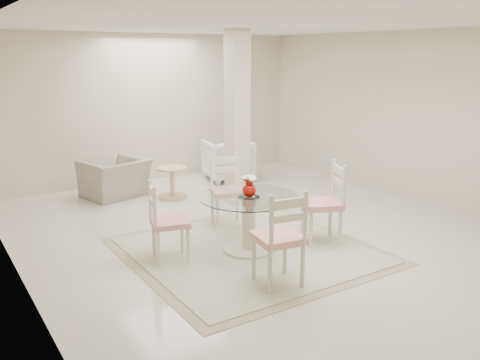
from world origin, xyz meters
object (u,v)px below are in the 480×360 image
dining_chair_north (226,185)px  dining_chair_west (164,216)px  recliner_taupe (115,178)px  column (237,119)px  armchair_white (228,160)px  red_vase (249,186)px  dining_chair_east (328,197)px  dining_chair_south (282,232)px  side_table (172,184)px  dining_table (249,224)px

dining_chair_north → dining_chair_west: 1.45m
dining_chair_north → recliner_taupe: dining_chair_north is taller
column → armchair_white: (0.66, 1.37, -0.97)m
red_vase → dining_chair_east: bearing=-16.3°
dining_chair_west → red_vase: bearing=-90.8°
dining_chair_south → recliner_taupe: size_ratio=1.17×
recliner_taupe → side_table: (0.78, -0.57, -0.08)m
dining_chair_west → recliner_taupe: bearing=6.1°
column → dining_chair_south: (-1.30, -2.86, -0.75)m
dining_table → armchair_white: bearing=62.4°
dining_chair_east → armchair_white: bearing=-167.4°
dining_chair_east → recliner_taupe: size_ratio=1.17×
dining_chair_north → side_table: (-0.03, 1.69, -0.34)m
dining_chair_north → armchair_white: (1.41, 2.26, -0.20)m
armchair_white → side_table: bearing=33.4°
dining_chair_south → side_table: (0.52, 3.66, -0.36)m
red_vase → armchair_white: (1.69, 3.24, -0.43)m
dining_chair_west → armchair_white: dining_chair_west is taller
dining_table → dining_chair_east: 1.05m
column → side_table: size_ratio=5.24×
dining_chair_north → dining_chair_west: (-1.26, -0.71, -0.04)m
column → dining_table: (-1.03, -1.87, -1.00)m
dining_table → dining_chair_west: (-0.98, 0.27, 0.19)m
dining_chair_south → dining_chair_north: bearing=-96.4°
column → dining_chair_west: (-2.01, -1.59, -0.81)m
recliner_taupe → side_table: size_ratio=1.89×
dining_chair_south → recliner_taupe: bearing=-77.4°
dining_chair_north → side_table: bearing=110.2°
column → armchair_white: bearing=64.2°
dining_chair_south → armchair_white: dining_chair_south is taller
dining_table → dining_chair_east: bearing=-16.3°
dining_chair_east → dining_chair_north: (-0.70, 1.27, -0.02)m
column → dining_chair_west: bearing=-141.5°
dining_table → armchair_white: armchair_white is taller
column → dining_chair_west: size_ratio=2.62×
dining_chair_north → recliner_taupe: 2.42m
column → dining_chair_north: 1.39m
dining_table → armchair_white: 3.65m
dining_chair_east → dining_chair_west: 2.04m
dining_table → dining_chair_east: (0.98, -0.29, 0.25)m
side_table → column: bearing=-46.1°
dining_chair_east → side_table: bearing=-142.3°
side_table → dining_chair_west: bearing=-117.3°
column → side_table: (-0.77, 0.80, -1.11)m
dining_chair_west → side_table: size_ratio=2.00×
column → dining_chair_east: column is taller
red_vase → side_table: red_vase is taller
dining_chair_west → column: bearing=-36.6°
dining_table → red_vase: red_vase is taller
dining_table → armchair_white: size_ratio=1.42×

